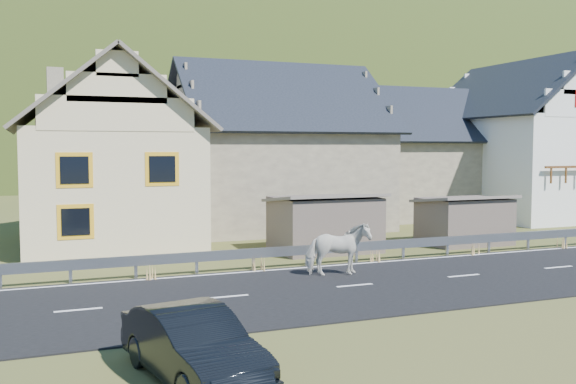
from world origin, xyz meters
name	(u,v)px	position (x,y,z in m)	size (l,w,h in m)	color
ground	(464,277)	(0.00, 0.00, 0.00)	(160.00, 160.00, 0.00)	#3F471B
road	(464,276)	(0.00, 0.00, 0.02)	(60.00, 7.00, 0.04)	black
lane_markings	(464,276)	(0.00, 0.00, 0.04)	(60.00, 6.60, 0.01)	silver
guardrail	(403,244)	(0.00, 3.68, 0.56)	(28.10, 0.09, 0.75)	#93969B
shed_left	(324,224)	(-2.00, 6.50, 1.10)	(4.30, 3.30, 2.40)	#6F5F53
shed_right	(464,221)	(4.50, 6.00, 1.00)	(3.80, 2.90, 2.20)	#6F5F53
house_cream	(106,144)	(-10.00, 12.00, 4.36)	(7.80, 9.80, 8.30)	beige
house_stone_a	(275,140)	(-1.00, 15.00, 4.63)	(10.80, 9.80, 8.90)	tan
house_stone_b	(414,147)	(9.00, 17.00, 4.24)	(9.80, 8.80, 8.10)	tan
house_white	(526,134)	(15.00, 14.00, 5.06)	(8.80, 10.80, 9.70)	white
mountain	(101,229)	(5.00, 180.00, -20.00)	(440.00, 280.00, 260.00)	#26380E
horse	(338,249)	(-3.79, 1.59, 0.91)	(2.05, 0.93, 1.73)	silver
car	(193,345)	(-10.38, -5.92, 0.66)	(1.40, 4.01, 1.32)	black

